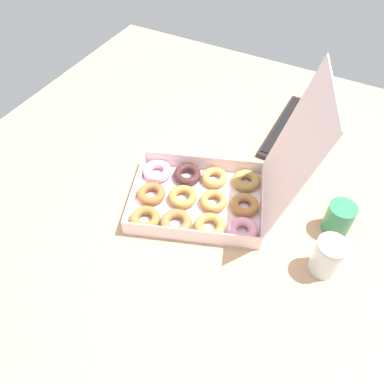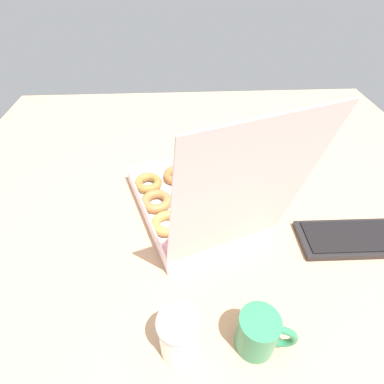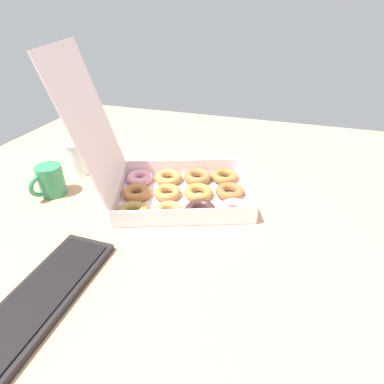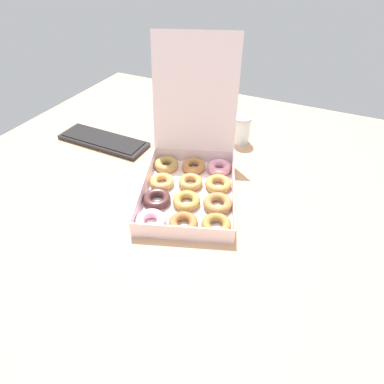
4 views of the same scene
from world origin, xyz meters
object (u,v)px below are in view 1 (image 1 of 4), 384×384
at_px(keyboard, 292,129).
at_px(donut_box, 207,194).
at_px(coffee_mug, 340,217).
at_px(glass_jar, 327,257).

bearing_deg(keyboard, donut_box, -15.32).
xyz_separation_m(coffee_mug, glass_jar, (0.16, 0.00, 0.01)).
distance_m(donut_box, keyboard, 0.50).
xyz_separation_m(donut_box, coffee_mug, (-0.10, 0.39, 0.01)).
xyz_separation_m(donut_box, glass_jar, (0.06, 0.39, 0.01)).
bearing_deg(donut_box, coffee_mug, 104.20).
distance_m(donut_box, coffee_mug, 0.40).
bearing_deg(keyboard, coffee_mug, 34.42).
distance_m(donut_box, glass_jar, 0.40).
xyz_separation_m(keyboard, glass_jar, (0.54, 0.26, 0.05)).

